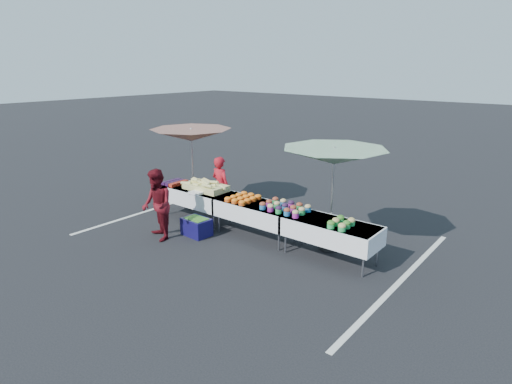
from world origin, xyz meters
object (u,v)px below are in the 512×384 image
Objects in this scene: customer at (157,205)px; umbrella_left at (191,136)px; vendor at (221,186)px; umbrella_right at (334,157)px; table_right at (331,230)px; storage_bin at (197,226)px; table_left at (197,195)px; table_center at (256,211)px.

umbrella_left is at bearing 140.43° from customer.
vendor is 0.61× the size of umbrella_right.
table_right is 1.23× the size of customer.
umbrella_right is (3.09, 1.83, 1.13)m from customer.
customer reaches higher than storage_bin.
umbrella_left reaches higher than customer.
table_left is 0.88× the size of umbrella_left.
umbrella_right reaches higher than table_center.
storage_bin is at bearing -144.20° from table_center.
table_left reaches higher than storage_bin.
table_right is 2.97m from storage_bin.
table_left is at bearing 124.85° from customer.
umbrella_right is at bearing 7.11° from table_left.
table_left is 0.78× the size of umbrella_right.
umbrella_right is 3.33m from storage_bin.
vendor is 1.49m from umbrella_left.
table_center is at bearing -12.07° from umbrella_left.
vendor is (-3.35, 0.55, 0.15)m from table_right.
umbrella_right is (4.07, -0.11, 0.01)m from umbrella_left.
table_left is at bearing 137.76° from storage_bin.
vendor is at bearing 170.67° from table_right.
storage_bin is at bearing 116.07° from vendor.
umbrella_left is at bearing 167.93° from table_center.
customer is at bearing -123.08° from storage_bin.
storage_bin is (0.47, 0.65, -0.56)m from customer.
umbrella_right is at bearing 14.99° from table_center.
storage_bin is (-2.85, -0.76, -0.38)m from table_right.
customer is at bearing 95.91° from vendor.
umbrella_left is at bearing 141.32° from storage_bin.
table_right is at bearing 0.00° from table_left.
customer is 2.46× the size of storage_bin.
table_left is at bearing 70.55° from vendor.
customer is at bearing -63.30° from umbrella_left.
vendor reaches higher than table_center.
customer is 0.72× the size of umbrella_left.
storage_bin is (0.50, -1.31, -0.53)m from vendor.
umbrella_left reaches higher than table_center.
umbrella_left is (-4.30, 0.53, 1.30)m from table_right.
umbrella_right is (3.12, -0.13, 1.16)m from vendor.
table_left is 1.00× the size of table_right.
vendor is at bearing 0.92° from umbrella_left.
vendor is 2.37× the size of storage_bin.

